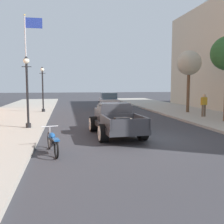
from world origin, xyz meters
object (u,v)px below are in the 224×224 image
(motorcycle_parked, at_px, (53,142))
(street_tree_second, at_px, (189,64))
(street_lamp_near, at_px, (27,87))
(flagpole, at_px, (28,51))
(hotrod_truck_gunmetal, at_px, (115,120))
(pedestrian_sidewalk_right, at_px, (204,104))
(street_lamp_far, at_px, (43,86))
(car_background_silver, at_px, (109,101))

(motorcycle_parked, height_order, street_tree_second, street_tree_second)
(street_lamp_near, height_order, flagpole, flagpole)
(hotrod_truck_gunmetal, relative_size, pedestrian_sidewalk_right, 3.04)
(street_lamp_near, xyz_separation_m, street_tree_second, (12.27, 6.05, 1.83))
(motorcycle_parked, xyz_separation_m, street_lamp_far, (-1.41, 13.64, 1.94))
(car_background_silver, xyz_separation_m, flagpole, (-7.97, 0.58, 5.00))
(car_background_silver, bearing_deg, motorcycle_parked, -105.81)
(flagpole, bearing_deg, street_lamp_near, -83.12)
(street_lamp_far, xyz_separation_m, street_tree_second, (12.15, -2.41, 1.83))
(motorcycle_parked, height_order, flagpole, flagpole)
(street_lamp_near, xyz_separation_m, flagpole, (-1.53, 12.71, 3.39))
(hotrod_truck_gunmetal, height_order, street_tree_second, street_tree_second)
(pedestrian_sidewalk_right, xyz_separation_m, flagpole, (-13.53, 9.79, 4.68))
(street_lamp_near, height_order, street_lamp_far, same)
(flagpole, bearing_deg, pedestrian_sidewalk_right, -35.90)
(car_background_silver, bearing_deg, pedestrian_sidewalk_right, -58.89)
(hotrod_truck_gunmetal, height_order, street_lamp_near, street_lamp_near)
(hotrod_truck_gunmetal, xyz_separation_m, street_lamp_near, (-4.42, 1.99, 1.63))
(street_lamp_near, relative_size, street_lamp_far, 1.00)
(street_lamp_far, relative_size, street_tree_second, 0.75)
(pedestrian_sidewalk_right, xyz_separation_m, street_lamp_far, (-11.87, 5.54, 1.30))
(car_background_silver, relative_size, street_lamp_far, 1.14)
(street_lamp_near, relative_size, flagpole, 0.42)
(hotrod_truck_gunmetal, bearing_deg, street_lamp_near, 155.72)
(hotrod_truck_gunmetal, xyz_separation_m, motorcycle_parked, (-2.88, -3.19, -0.31))
(pedestrian_sidewalk_right, distance_m, street_lamp_near, 12.41)
(car_background_silver, relative_size, street_tree_second, 0.85)
(street_tree_second, bearing_deg, street_lamp_far, 168.76)
(car_background_silver, distance_m, pedestrian_sidewalk_right, 10.76)
(hotrod_truck_gunmetal, height_order, motorcycle_parked, hotrod_truck_gunmetal)
(flagpole, bearing_deg, hotrod_truck_gunmetal, -67.97)
(street_lamp_far, relative_size, flagpole, 0.42)
(motorcycle_parked, relative_size, pedestrian_sidewalk_right, 1.27)
(motorcycle_parked, distance_m, street_lamp_far, 13.85)
(motorcycle_parked, bearing_deg, street_lamp_far, 95.92)
(car_background_silver, distance_m, street_tree_second, 9.11)
(hotrod_truck_gunmetal, distance_m, street_lamp_far, 11.42)
(street_lamp_far, xyz_separation_m, flagpole, (-1.65, 4.25, 3.39))
(motorcycle_parked, bearing_deg, car_background_silver, 74.19)
(flagpole, bearing_deg, street_tree_second, -25.77)
(street_tree_second, bearing_deg, pedestrian_sidewalk_right, -95.10)
(pedestrian_sidewalk_right, relative_size, street_lamp_far, 0.43)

